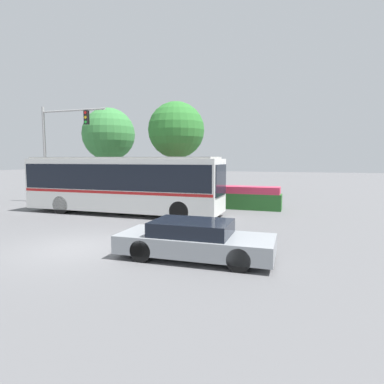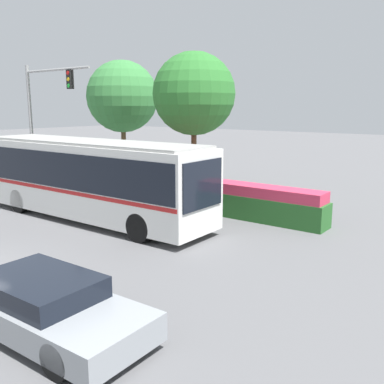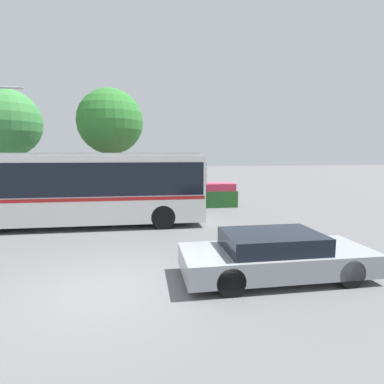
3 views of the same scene
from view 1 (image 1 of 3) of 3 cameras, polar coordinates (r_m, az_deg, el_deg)
ground_plane at (r=12.04m, az=-19.51°, el=-9.20°), size 140.00×140.00×0.00m
city_bus at (r=18.44m, az=-12.05°, el=1.79°), size 11.20×2.62×3.15m
sedan_foreground at (r=10.12m, az=0.48°, el=-8.37°), size 4.80×1.99×1.16m
traffic_light_pole at (r=24.29m, az=-22.46°, el=8.42°), size 5.05×0.24×6.59m
flowering_hedge at (r=20.86m, az=1.09°, el=-0.70°), size 10.35×1.08×1.38m
street_tree_left at (r=27.80m, az=-14.38°, el=9.73°), size 4.25×4.25×7.17m
street_tree_centre at (r=23.27m, az=-2.77°, el=10.73°), size 3.94×3.94×7.03m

